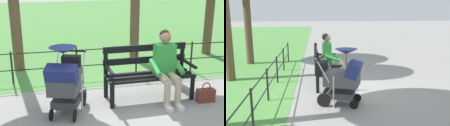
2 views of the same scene
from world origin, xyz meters
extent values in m
plane|color=gray|center=(0.00, 0.00, 0.00)|extent=(60.00, 60.00, 0.00)
cube|color=black|center=(-0.51, -0.18, 0.45)|extent=(1.60, 0.15, 0.04)
cube|color=black|center=(-0.52, 0.00, 0.45)|extent=(1.60, 0.15, 0.04)
cube|color=black|center=(-0.52, 0.18, 0.45)|extent=(1.60, 0.15, 0.04)
cube|color=black|center=(-0.51, -0.28, 0.67)|extent=(1.60, 0.08, 0.12)
cube|color=black|center=(-0.51, -0.28, 0.90)|extent=(1.60, 0.08, 0.12)
cylinder|color=black|center=(-1.27, 0.18, 0.23)|extent=(0.08, 0.08, 0.45)
cylinder|color=black|center=(-1.26, -0.30, 0.47)|extent=(0.08, 0.08, 0.95)
cube|color=black|center=(-1.27, -0.02, 0.63)|extent=(0.07, 0.56, 0.04)
cylinder|color=black|center=(0.23, 0.22, 0.23)|extent=(0.08, 0.08, 0.45)
cylinder|color=black|center=(0.24, -0.26, 0.47)|extent=(0.08, 0.08, 0.95)
cube|color=black|center=(0.23, 0.02, 0.63)|extent=(0.07, 0.56, 0.04)
cylinder|color=tan|center=(-0.88, 0.22, 0.47)|extent=(0.15, 0.40, 0.14)
cylinder|color=tan|center=(-0.68, 0.22, 0.47)|extent=(0.15, 0.40, 0.14)
cylinder|color=tan|center=(-0.89, 0.42, 0.24)|extent=(0.11, 0.11, 0.47)
cylinder|color=tan|center=(-0.69, 0.42, 0.24)|extent=(0.11, 0.11, 0.47)
cube|color=silver|center=(-0.89, 0.50, 0.04)|extent=(0.11, 0.22, 0.07)
cube|color=silver|center=(-0.69, 0.50, 0.04)|extent=(0.11, 0.22, 0.07)
cube|color=green|center=(-0.78, 0.00, 0.75)|extent=(0.37, 0.23, 0.56)
cylinder|color=green|center=(-1.00, 0.11, 0.65)|extent=(0.10, 0.43, 0.23)
cylinder|color=green|center=(-0.56, 0.13, 0.65)|extent=(0.10, 0.43, 0.23)
sphere|color=#A37556|center=(-0.78, 0.00, 1.15)|extent=(0.20, 0.20, 0.20)
sphere|color=black|center=(-0.78, -0.03, 1.18)|extent=(0.19, 0.19, 0.19)
cylinder|color=black|center=(0.68, 0.00, 0.14)|extent=(0.12, 0.28, 0.28)
cylinder|color=black|center=(1.11, -0.14, 0.14)|extent=(0.12, 0.28, 0.28)
cylinder|color=black|center=(0.90, 0.56, 0.09)|extent=(0.08, 0.18, 0.18)
cylinder|color=black|center=(1.26, 0.44, 0.09)|extent=(0.08, 0.18, 0.18)
cube|color=#38383D|center=(0.99, 0.22, 0.22)|extent=(0.56, 0.62, 0.12)
cylinder|color=silver|center=(0.74, 0.19, 0.33)|extent=(0.03, 0.03, 0.65)
cylinder|color=silver|center=(1.18, 0.05, 0.33)|extent=(0.03, 0.03, 0.65)
cube|color=#47474C|center=(1.00, 0.24, 0.55)|extent=(0.65, 0.79, 0.28)
cube|color=navy|center=(1.07, 0.46, 0.75)|extent=(0.55, 0.44, 0.33)
cylinder|color=black|center=(0.86, -0.18, 0.95)|extent=(0.50, 0.19, 0.03)
cylinder|color=silver|center=(0.67, -0.01, 0.75)|extent=(0.12, 0.29, 0.49)
cylinder|color=silver|center=(1.11, -0.16, 0.75)|extent=(0.12, 0.29, 0.49)
cone|color=navy|center=(1.02, 0.31, 1.10)|extent=(0.56, 0.56, 0.10)
cylinder|color=black|center=(1.02, 0.31, 0.92)|extent=(0.01, 0.01, 0.30)
cube|color=black|center=(0.86, -0.16, 0.73)|extent=(0.35, 0.25, 0.28)
cube|color=brown|center=(-1.47, 0.33, 0.12)|extent=(0.32, 0.14, 0.24)
torus|color=brown|center=(-1.47, 0.33, 0.29)|extent=(0.16, 0.02, 0.16)
cylinder|color=black|center=(-3.30, -1.31, 0.35)|extent=(0.04, 0.04, 0.70)
cylinder|color=black|center=(-1.98, -1.31, 0.35)|extent=(0.04, 0.04, 0.70)
cylinder|color=black|center=(-0.66, -1.31, 0.35)|extent=(0.04, 0.04, 0.70)
cylinder|color=black|center=(0.66, -1.31, 0.35)|extent=(0.04, 0.04, 0.70)
cylinder|color=black|center=(1.98, -1.31, 0.35)|extent=(0.04, 0.04, 0.70)
cylinder|color=black|center=(0.00, -1.31, 0.65)|extent=(6.60, 0.02, 0.02)
cylinder|color=black|center=(0.00, -1.31, 0.30)|extent=(6.60, 0.02, 0.02)
cylinder|color=brown|center=(-3.08, -2.60, 1.38)|extent=(0.24, 0.24, 2.77)
camera|label=1|loc=(1.27, 4.95, 2.34)|focal=49.49mm
camera|label=2|loc=(5.92, -0.24, 1.95)|focal=41.05mm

